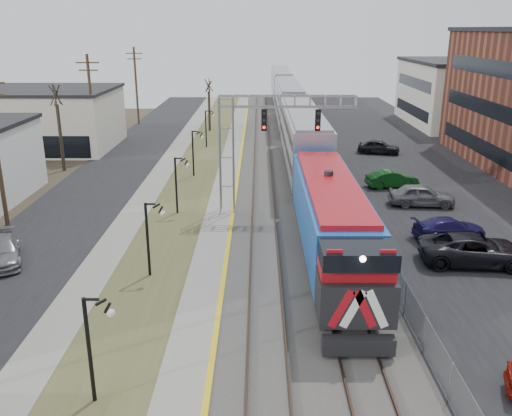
{
  "coord_description": "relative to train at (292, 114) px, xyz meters",
  "views": [
    {
      "loc": [
        1.65,
        -7.62,
        12.27
      ],
      "look_at": [
        1.51,
        21.46,
        2.6
      ],
      "focal_mm": 38.0,
      "sensor_mm": 36.0,
      "label": 1
    }
  ],
  "objects": [
    {
      "name": "parking_lot",
      "position": [
        10.5,
        -19.87,
        -2.9
      ],
      "size": [
        16.0,
        120.0,
        0.04
      ],
      "primitive_type": "cube",
      "color": "black",
      "rests_on": "ground"
    },
    {
      "name": "platform_edge",
      "position": [
        -5.62,
        -19.87,
        -2.67
      ],
      "size": [
        0.24,
        120.0,
        0.01
      ],
      "primitive_type": "cube",
      "color": "gold",
      "rests_on": "platform"
    },
    {
      "name": "car_lot_c",
      "position": [
        7.89,
        -35.32,
        -2.1
      ],
      "size": [
        6.09,
        3.21,
        1.63
      ],
      "primitive_type": "imported",
      "rotation": [
        0.0,
        0.0,
        1.48
      ],
      "color": "black",
      "rests_on": "ground"
    },
    {
      "name": "street_west",
      "position": [
        -17.0,
        -19.87,
        -2.9
      ],
      "size": [
        7.0,
        120.0,
        0.04
      ],
      "primitive_type": "cube",
      "color": "black",
      "rests_on": "ground"
    },
    {
      "name": "lampposts",
      "position": [
        -9.5,
        -36.59,
        -0.92
      ],
      "size": [
        0.14,
        62.14,
        4.0
      ],
      "color": "black",
      "rests_on": "ground"
    },
    {
      "name": "track_far",
      "position": [
        -0.0,
        -19.87,
        -2.64
      ],
      "size": [
        1.58,
        120.0,
        0.15
      ],
      "color": "#2D2119",
      "rests_on": "ballast_bed"
    },
    {
      "name": "ballast_bed",
      "position": [
        -1.5,
        -19.87,
        -2.82
      ],
      "size": [
        8.0,
        120.0,
        0.2
      ],
      "primitive_type": "cube",
      "color": "#595651",
      "rests_on": "ground"
    },
    {
      "name": "track_near",
      "position": [
        -3.5,
        -19.87,
        -2.64
      ],
      "size": [
        1.58,
        120.0,
        0.15
      ],
      "color": "#2D2119",
      "rests_on": "ballast_bed"
    },
    {
      "name": "signal_gantry",
      "position": [
        -4.28,
        -26.88,
        2.67
      ],
      "size": [
        9.0,
        1.07,
        8.15
      ],
      "color": "gray",
      "rests_on": "ground"
    },
    {
      "name": "car_lot_e",
      "position": [
        7.95,
        -25.08,
        -2.13
      ],
      "size": [
        4.81,
        2.28,
        1.59
      ],
      "primitive_type": "imported",
      "rotation": [
        0.0,
        0.0,
        1.48
      ],
      "color": "slate",
      "rests_on": "ground"
    },
    {
      "name": "car_lot_d",
      "position": [
        7.8,
        -31.52,
        -2.27
      ],
      "size": [
        4.68,
        2.5,
        1.29
      ],
      "primitive_type": "imported",
      "rotation": [
        0.0,
        0.0,
        1.73
      ],
      "color": "#19154C",
      "rests_on": "ground"
    },
    {
      "name": "car_street_b",
      "position": [
        -17.92,
        -35.22,
        -2.25
      ],
      "size": [
        3.61,
        4.96,
        1.33
      ],
      "primitive_type": "imported",
      "rotation": [
        0.0,
        0.0,
        0.43
      ],
      "color": "slate",
      "rests_on": "ground"
    },
    {
      "name": "sidewalk",
      "position": [
        -12.5,
        -19.87,
        -2.88
      ],
      "size": [
        2.0,
        120.0,
        0.08
      ],
      "primitive_type": "cube",
      "color": "gray",
      "rests_on": "ground"
    },
    {
      "name": "grass_median",
      "position": [
        -9.5,
        -19.87,
        -2.89
      ],
      "size": [
        4.0,
        120.0,
        0.06
      ],
      "primitive_type": "cube",
      "color": "#464D29",
      "rests_on": "ground"
    },
    {
      "name": "bare_trees",
      "position": [
        -18.16,
        -15.96,
        -0.22
      ],
      "size": [
        12.3,
        42.3,
        5.95
      ],
      "color": "#382D23",
      "rests_on": "ground"
    },
    {
      "name": "car_lot_f",
      "position": [
        6.93,
        -20.28,
        -2.24
      ],
      "size": [
        4.31,
        2.07,
        1.36
      ],
      "primitive_type": "imported",
      "rotation": [
        0.0,
        0.0,
        1.73
      ],
      "color": "#0D4313",
      "rests_on": "ground"
    },
    {
      "name": "platform",
      "position": [
        -6.5,
        -19.87,
        -2.8
      ],
      "size": [
        2.0,
        120.0,
        0.24
      ],
      "primitive_type": "cube",
      "color": "gray",
      "rests_on": "ground"
    },
    {
      "name": "train",
      "position": [
        0.0,
        0.0,
        0.0
      ],
      "size": [
        3.0,
        85.85,
        5.33
      ],
      "color": "#1551AE",
      "rests_on": "ground"
    },
    {
      "name": "fence",
      "position": [
        2.7,
        -19.87,
        -2.12
      ],
      "size": [
        0.04,
        120.0,
        1.6
      ],
      "primitive_type": "cube",
      "color": "gray",
      "rests_on": "ground"
    },
    {
      "name": "car_lot_g",
      "position": [
        8.45,
        -7.9,
        -2.2
      ],
      "size": [
        4.52,
        2.71,
        1.44
      ],
      "primitive_type": "imported",
      "rotation": [
        0.0,
        0.0,
        1.32
      ],
      "color": "black",
      "rests_on": "ground"
    }
  ]
}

